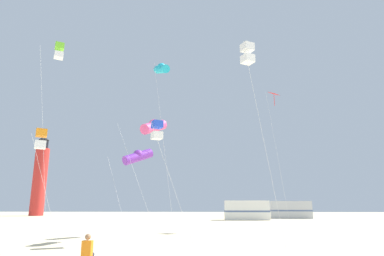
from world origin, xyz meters
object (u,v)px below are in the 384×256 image
Objects in this scene: kite_diamond_scarlet at (274,100)px; kite_box_lime at (59,51)px; kite_box_orange at (41,139)px; kite_box_white at (248,54)px; kite_box_blue at (157,130)px; kite_tube_cyan at (162,69)px; kite_tube_violet at (138,156)px; kite_tube_rainbow at (154,126)px; kite_flyer_standing at (88,250)px; lighthouse_distant at (40,177)px; rv_van_white at (247,210)px; rv_van_silver at (291,210)px.

kite_box_lime is at bearing -151.09° from kite_diamond_scarlet.
kite_box_white reaches higher than kite_box_orange.
kite_box_blue is 0.51× the size of kite_tube_cyan.
kite_box_lime is at bearing 167.28° from kite_box_blue.
kite_box_white is (-4.12, -13.57, -1.70)m from kite_diamond_scarlet.
kite_tube_rainbow reaches higher than kite_tube_violet.
kite_box_lime is (-17.03, -9.41, 0.87)m from kite_diamond_scarlet.
kite_flyer_standing is 9.89m from kite_box_orange.
kite_box_blue is 0.53× the size of kite_box_lime.
lighthouse_distant reaches higher than kite_box_white.
kite_box_white is at bearing -24.64° from kite_box_blue.
rv_van_white is (10.73, 25.95, -4.33)m from kite_tube_violet.
kite_box_orange is 21.19m from kite_diamond_scarlet.
rv_van_white is at bearing 84.53° from kite_box_white.
rv_van_silver is at bearing 74.28° from kite_box_white.
kite_diamond_scarlet is 1.98× the size of rv_van_white.
kite_box_white reaches higher than rv_van_silver.
rv_van_white is (3.18, 33.16, -8.96)m from kite_box_white.
rv_van_white is at bearing 92.77° from kite_diamond_scarlet.
rv_van_white is (16.09, 29.00, -11.53)m from kite_box_lime.
rv_van_silver is (17.09, 34.96, -5.99)m from kite_tube_rainbow.
kite_tube_cyan reaches higher than kite_diamond_scarlet.
kite_box_white is (11.97, -1.24, 4.46)m from kite_box_orange.
kite_flyer_standing is 0.09× the size of kite_diamond_scarlet.
kite_tube_rainbow is at bearing 142.26° from kite_box_white.
kite_flyer_standing is 0.08× the size of kite_tube_cyan.
kite_diamond_scarlet is at bearing -89.19° from rv_van_white.
kite_tube_violet is at bearing 53.51° from kite_box_orange.
kite_tube_cyan reaches higher than kite_box_white.
kite_tube_violet is 0.98× the size of rv_van_white.
kite_tube_cyan is 2.17× the size of rv_van_white.
kite_tube_violet reaches higher than rv_van_white.
kite_box_orange is at bearing -62.22° from lighthouse_distant.
kite_box_lime reaches higher than kite_box_white.
kite_flyer_standing is at bearing -119.60° from kite_diamond_scarlet.
kite_box_lime is (-5.36, -3.05, 7.20)m from kite_tube_violet.
kite_tube_violet is at bearing 114.60° from kite_box_blue.
kite_tube_cyan is at bearing -155.49° from kite_diamond_scarlet.
kite_box_orange is 0.99× the size of rv_van_white.
rv_van_white and rv_van_silver have the same top height.
kite_box_orange is 7.06m from kite_tube_rainbow.
kite_box_white is at bearing -17.88° from kite_box_lime.
lighthouse_distant is at bearing 127.28° from kite_tube_cyan.
kite_flyer_standing is 39.42m from rv_van_white.
kite_diamond_scarlet is 56.36m from lighthouse_distant.
lighthouse_distant is (-32.09, 46.13, 0.46)m from kite_tube_rainbow.
kite_box_orange is 1.01× the size of kite_tube_violet.
rv_van_silver is at bearing 36.84° from rv_van_white.
kite_box_blue is 9.42m from kite_tube_cyan.
kite_tube_rainbow is 56.20m from lighthouse_distant.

